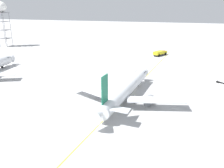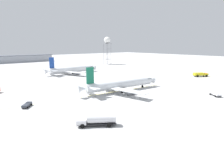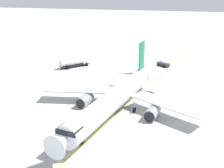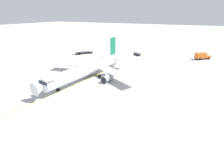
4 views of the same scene
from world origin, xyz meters
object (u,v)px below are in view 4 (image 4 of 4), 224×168
airliner_main (89,69)px  catering_truck_truck (202,56)px  baggage_truck_truck (137,54)px  fuel_tanker_truck (84,51)px

airliner_main → catering_truck_truck: bearing=149.3°
airliner_main → catering_truck_truck: size_ratio=5.63×
baggage_truck_truck → catering_truck_truck: 29.94m
airliner_main → catering_truck_truck: 54.49m
airliner_main → fuel_tanker_truck: size_ratio=4.27×
baggage_truck_truck → catering_truck_truck: size_ratio=0.63×
airliner_main → baggage_truck_truck: bearing=-179.1°
airliner_main → fuel_tanker_truck: bearing=-134.2°
airliner_main → fuel_tanker_truck: (-27.74, -22.51, -1.34)m
fuel_tanker_truck → baggage_truck_truck: bearing=-34.2°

